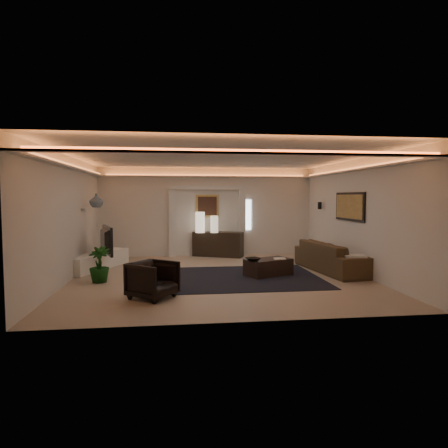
{
  "coord_description": "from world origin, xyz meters",
  "views": [
    {
      "loc": [
        -1.04,
        -9.37,
        1.95
      ],
      "look_at": [
        0.2,
        0.6,
        1.25
      ],
      "focal_mm": 31.24,
      "sensor_mm": 36.0,
      "label": 1
    }
  ],
  "objects": [
    {
      "name": "armchair",
      "position": [
        -1.49,
        -1.87,
        0.36
      ],
      "size": [
        1.09,
        1.09,
        0.72
      ],
      "primitive_type": "imported",
      "rotation": [
        0.0,
        0.0,
        0.93
      ],
      "color": "black",
      "rests_on": "ground"
    },
    {
      "name": "sofa",
      "position": [
        3.07,
        0.32,
        0.38
      ],
      "size": [
        2.72,
        1.34,
        0.76
      ],
      "primitive_type": "imported",
      "rotation": [
        0.0,
        0.0,
        1.7
      ],
      "color": "black",
      "rests_on": "ground"
    },
    {
      "name": "wall_left",
      "position": [
        -3.5,
        0.0,
        1.45
      ],
      "size": [
        0.0,
        7.0,
        7.0
      ],
      "primitive_type": "plane",
      "rotation": [
        1.57,
        0.0,
        1.57
      ],
      "color": "silver",
      "rests_on": "ground"
    },
    {
      "name": "pilaster_left",
      "position": [
        -1.15,
        3.4,
        1.1
      ],
      "size": [
        0.22,
        0.2,
        2.2
      ],
      "primitive_type": "cube",
      "color": "silver",
      "rests_on": "ground"
    },
    {
      "name": "lamp_left",
      "position": [
        -0.27,
        3.07,
        1.09
      ],
      "size": [
        0.38,
        0.38,
        0.66
      ],
      "primitive_type": "cylinder",
      "rotation": [
        0.0,
        0.0,
        0.34
      ],
      "color": "#FFE9C9",
      "rests_on": "console"
    },
    {
      "name": "pilaster_right",
      "position": [
        1.15,
        3.4,
        1.1
      ],
      "size": [
        0.22,
        0.2,
        2.2
      ],
      "primitive_type": "cube",
      "color": "silver",
      "rests_on": "ground"
    },
    {
      "name": "console",
      "position": [
        0.33,
        3.25,
        0.4
      ],
      "size": [
        1.69,
        1.12,
        0.81
      ],
      "primitive_type": "cube",
      "rotation": [
        0.0,
        0.0,
        -0.42
      ],
      "color": "black",
      "rests_on": "ground"
    },
    {
      "name": "art_panel_frame",
      "position": [
        3.47,
        0.3,
        1.7
      ],
      "size": [
        0.04,
        1.64,
        0.74
      ],
      "primitive_type": "cube",
      "color": "black",
      "rests_on": "wall_right"
    },
    {
      "name": "painting_frame",
      "position": [
        0.0,
        3.47,
        1.65
      ],
      "size": [
        0.74,
        0.04,
        0.74
      ],
      "primitive_type": "cube",
      "color": "tan",
      "rests_on": "wall_back"
    },
    {
      "name": "wall_back",
      "position": [
        0.0,
        3.5,
        1.45
      ],
      "size": [
        7.0,
        0.0,
        7.0
      ],
      "primitive_type": "plane",
      "rotation": [
        1.57,
        0.0,
        0.0
      ],
      "color": "silver",
      "rests_on": "ground"
    },
    {
      "name": "alcove_header",
      "position": [
        0.0,
        3.4,
        2.25
      ],
      "size": [
        2.52,
        0.2,
        0.12
      ],
      "primitive_type": "cube",
      "color": "silver",
      "rests_on": "wall_back"
    },
    {
      "name": "wall_right",
      "position": [
        3.5,
        0.0,
        1.45
      ],
      "size": [
        0.0,
        7.0,
        7.0
      ],
      "primitive_type": "plane",
      "rotation": [
        1.57,
        0.0,
        -1.57
      ],
      "color": "silver",
      "rests_on": "ground"
    },
    {
      "name": "bowl",
      "position": [
        0.79,
        -0.28,
        0.45
      ],
      "size": [
        0.44,
        0.44,
        0.08
      ],
      "primitive_type": "imported",
      "rotation": [
        0.0,
        0.0,
        0.4
      ],
      "color": "black",
      "rests_on": "coffee_table"
    },
    {
      "name": "cove_soffit",
      "position": [
        0.0,
        0.0,
        2.62
      ],
      "size": [
        7.0,
        7.0,
        0.04
      ],
      "primitive_type": "cube",
      "color": "silver",
      "rests_on": "ceiling"
    },
    {
      "name": "lamp_right",
      "position": [
        0.19,
        3.0,
        1.09
      ],
      "size": [
        0.29,
        0.29,
        0.54
      ],
      "primitive_type": "cylinder",
      "rotation": [
        0.0,
        0.0,
        -0.25
      ],
      "color": "beige",
      "rests_on": "console"
    },
    {
      "name": "ginger_jar",
      "position": [
        -3.15,
        1.42,
        1.85
      ],
      "size": [
        0.38,
        0.38,
        0.37
      ],
      "primitive_type": "imported",
      "rotation": [
        0.0,
        0.0,
        0.08
      ],
      "color": "#525C6C",
      "rests_on": "wall_niche"
    },
    {
      "name": "wall_front",
      "position": [
        0.0,
        -3.5,
        1.45
      ],
      "size": [
        7.0,
        0.0,
        7.0
      ],
      "primitive_type": "plane",
      "rotation": [
        -1.57,
        0.0,
        0.0
      ],
      "color": "silver",
      "rests_on": "ground"
    },
    {
      "name": "wall_niche",
      "position": [
        -3.44,
        1.4,
        1.65
      ],
      "size": [
        0.1,
        0.55,
        0.04
      ],
      "primitive_type": "cube",
      "color": "silver",
      "rests_on": "wall_left"
    },
    {
      "name": "painting_canvas",
      "position": [
        0.0,
        3.44,
        1.65
      ],
      "size": [
        0.62,
        0.02,
        0.62
      ],
      "primitive_type": "cube",
      "color": "#4C2D1E",
      "rests_on": "wall_back"
    },
    {
      "name": "area_rug",
      "position": [
        0.4,
        -0.2,
        0.01
      ],
      "size": [
        4.0,
        3.0,
        0.01
      ],
      "primitive_type": "cube",
      "color": "black",
      "rests_on": "ground"
    },
    {
      "name": "throw_pillow",
      "position": [
        2.83,
        0.84,
        0.55
      ],
      "size": [
        0.19,
        0.41,
        0.39
      ],
      "primitive_type": "cube",
      "rotation": [
        0.0,
        0.0,
        0.2
      ],
      "color": "tan",
      "rests_on": "sofa"
    },
    {
      "name": "magazine",
      "position": [
        1.49,
        -0.12,
        0.42
      ],
      "size": [
        0.29,
        0.22,
        0.03
      ],
      "primitive_type": "cube",
      "rotation": [
        0.0,
        0.0,
        -0.07
      ],
      "color": "#F5DCC2",
      "rests_on": "coffee_table"
    },
    {
      "name": "wall_sconce",
      "position": [
        3.38,
        2.2,
        1.68
      ],
      "size": [
        0.12,
        0.12,
        0.22
      ],
      "primitive_type": "cylinder",
      "color": "black",
      "rests_on": "wall_right"
    },
    {
      "name": "ceiling",
      "position": [
        0.0,
        0.0,
        2.9
      ],
      "size": [
        7.0,
        7.0,
        0.0
      ],
      "primitive_type": "plane",
      "rotation": [
        3.14,
        0.0,
        0.0
      ],
      "color": "white",
      "rests_on": "ground"
    },
    {
      "name": "figurine",
      "position": [
        -3.15,
        2.56,
        0.64
      ],
      "size": [
        0.14,
        0.14,
        0.37
      ],
      "primitive_type": "cylinder",
      "rotation": [
        0.0,
        0.0,
        0.02
      ],
      "color": "black",
      "rests_on": "media_ledge"
    },
    {
      "name": "floor",
      "position": [
        0.0,
        0.0,
        0.0
      ],
      "size": [
        7.0,
        7.0,
        0.0
      ],
      "primitive_type": "plane",
      "color": "tan",
      "rests_on": "ground"
    },
    {
      "name": "tv",
      "position": [
        -2.95,
        1.07,
        0.82
      ],
      "size": [
        1.28,
        0.56,
        0.74
      ],
      "primitive_type": "imported",
      "rotation": [
        0.0,
        0.0,
        1.89
      ],
      "color": "black",
      "rests_on": "media_ledge"
    },
    {
      "name": "plant",
      "position": [
        -2.78,
        -0.29,
        0.41
      ],
      "size": [
        0.53,
        0.53,
        0.82
      ],
      "primitive_type": "imported",
      "rotation": [
        0.0,
        0.0,
        -0.16
      ],
      "color": "#103C0F",
      "rests_on": "ground"
    },
    {
      "name": "daylight_slit",
      "position": [
        1.35,
        3.48,
        1.35
      ],
      "size": [
        0.25,
        0.03,
        1.0
      ],
      "primitive_type": "cube",
      "color": "white",
      "rests_on": "wall_back"
    },
    {
      "name": "throw_blanket",
      "position": [
        3.15,
        -0.68,
        0.55
      ],
      "size": [
        0.53,
        0.45,
        0.05
      ],
      "primitive_type": "cube",
      "rotation": [
        0.0,
        0.0,
        -0.11
      ],
      "color": "white",
      "rests_on": "sofa"
    },
    {
      "name": "coffee_table",
      "position": [
        1.24,
        -0.01,
        0.21
      ],
      "size": [
        1.27,
        1.02,
        0.42
      ],
      "primitive_type": "cube",
      "rotation": [
        0.0,
        0.0,
        0.42
      ],
      "color": "black",
      "rests_on": "ground"
    },
    {
      "name": "art_panel_gold",
      "position": [
        3.44,
        0.3,
        1.7
      ],
      "size": [
        0.02,
        1.5,
        0.62
      ],
      "primitive_type": "cube",
      "color": "tan",
      "rests_on": "wall_right"
    },
    {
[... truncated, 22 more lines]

